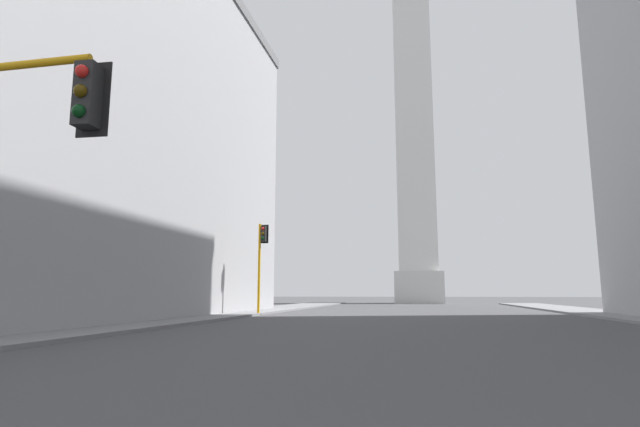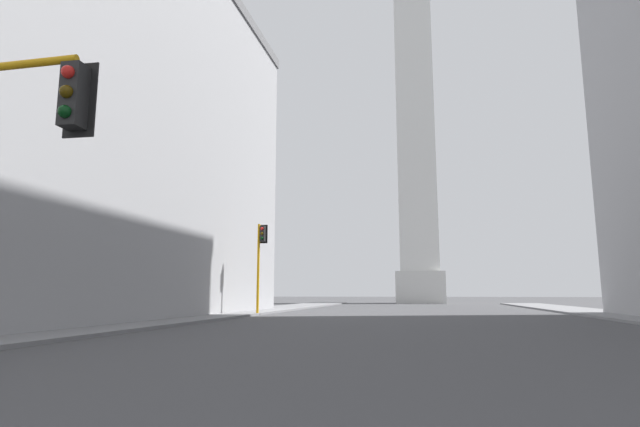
# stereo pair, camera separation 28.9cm
# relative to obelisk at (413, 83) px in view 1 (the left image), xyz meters

# --- Properties ---
(sidewalk_left) EXTENTS (5.00, 90.34, 0.15)m
(sidewalk_left) POSITION_rel_obelisk_xyz_m (-13.14, -48.18, -34.34)
(sidewalk_left) COLOR slate
(sidewalk_left) RESTS_ON ground_plane
(obelisk) EXTENTS (7.03, 7.03, 71.18)m
(obelisk) POSITION_rel_obelisk_xyz_m (0.00, 0.00, 0.00)
(obelisk) COLOR silver
(obelisk) RESTS_ON ground_plane
(traffic_light_mid_left) EXTENTS (0.78, 0.50, 6.36)m
(traffic_light_mid_left) POSITION_rel_obelisk_xyz_m (-10.70, -42.57, -30.24)
(traffic_light_mid_left) COLOR orange
(traffic_light_mid_left) RESTS_ON ground_plane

